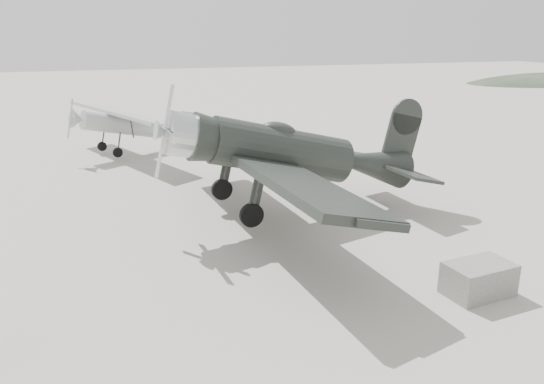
# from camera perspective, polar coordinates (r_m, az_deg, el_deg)

# --- Properties ---
(ground) EXTENTS (160.00, 160.00, 0.00)m
(ground) POSITION_cam_1_polar(r_m,az_deg,el_deg) (16.04, 5.94, -6.21)
(ground) COLOR #9C978A
(ground) RESTS_ON ground
(lowwing_monoplane) EXTENTS (9.61, 13.44, 4.33)m
(lowwing_monoplane) POSITION_cam_1_polar(r_m,az_deg,el_deg) (18.01, 2.21, 4.14)
(lowwing_monoplane) COLOR black
(lowwing_monoplane) RESTS_ON ground
(highwing_monoplane) EXTENTS (7.06, 9.55, 2.76)m
(highwing_monoplane) POSITION_cam_1_polar(r_m,az_deg,el_deg) (28.81, -14.98, 7.31)
(highwing_monoplane) COLOR #A1A4A6
(highwing_monoplane) RESTS_ON ground
(equipment_block) EXTENTS (1.74, 1.19, 0.82)m
(equipment_block) POSITION_cam_1_polar(r_m,az_deg,el_deg) (14.22, 21.33, -8.72)
(equipment_block) COLOR #64615D
(equipment_block) RESTS_ON ground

